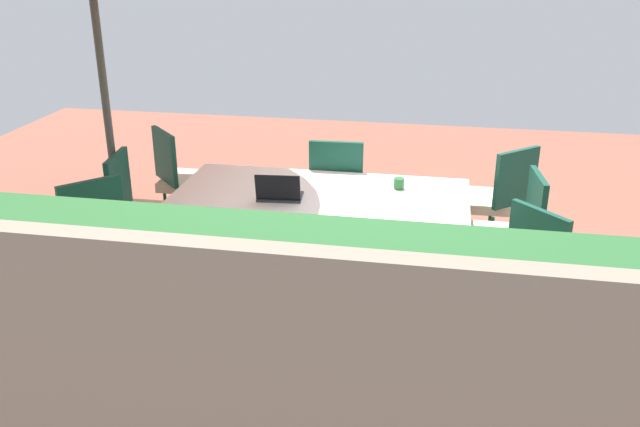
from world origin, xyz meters
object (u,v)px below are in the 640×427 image
(chair_northeast, at_px, (104,246))
(chair_southeast, at_px, (183,176))
(cup, at_px, (399,183))
(chair_south, at_px, (338,186))
(dining_table, at_px, (320,201))
(chair_northwest, at_px, (517,279))
(chair_southwest, at_px, (499,196))
(chair_east, at_px, (140,208))
(laptop, at_px, (279,193))
(chair_west, at_px, (511,231))

(chair_northeast, height_order, chair_southeast, same)
(cup, bearing_deg, chair_south, -42.40)
(dining_table, relative_size, chair_northeast, 2.20)
(chair_northwest, distance_m, cup, 1.28)
(chair_southwest, bearing_deg, dining_table, -14.57)
(chair_east, relative_size, chair_northwest, 1.00)
(chair_east, distance_m, cup, 2.00)
(chair_east, bearing_deg, laptop, -102.40)
(chair_northeast, bearing_deg, laptop, -19.16)
(chair_west, height_order, cup, chair_west)
(chair_northwest, xyz_separation_m, laptop, (1.63, -0.58, 0.24))
(dining_table, height_order, chair_northwest, chair_northwest)
(laptop, bearing_deg, chair_southwest, -156.94)
(dining_table, bearing_deg, chair_south, -91.23)
(chair_southwest, bearing_deg, cup, -11.07)
(chair_northeast, xyz_separation_m, chair_northwest, (-2.72, -0.01, 0.00))
(chair_northeast, height_order, laptop, chair_northeast)
(chair_west, distance_m, chair_east, 2.79)
(dining_table, xyz_separation_m, chair_south, (-0.02, -0.73, -0.14))
(chair_west, xyz_separation_m, chair_southwest, (0.04, -0.71, 0.00))
(chair_northeast, relative_size, chair_south, 1.00)
(chair_south, relative_size, cup, 11.90)
(chair_west, distance_m, chair_southwest, 0.71)
(chair_southeast, bearing_deg, chair_east, 132.70)
(chair_northeast, xyz_separation_m, chair_south, (-1.37, -1.47, 0.00))
(chair_southeast, relative_size, laptop, 2.87)
(chair_east, distance_m, chair_northeast, 0.70)
(chair_southwest, height_order, laptop, chair_southwest)
(chair_southeast, relative_size, cup, 11.90)
(chair_northeast, bearing_deg, chair_west, -32.19)
(chair_east, height_order, laptop, chair_east)
(chair_east, bearing_deg, chair_southeast, -10.77)
(chair_northeast, height_order, cup, chair_northeast)
(chair_southeast, bearing_deg, chair_northeast, 136.40)
(chair_south, distance_m, laptop, 0.96)
(chair_northwest, height_order, chair_southeast, same)
(chair_southeast, distance_m, laptop, 1.42)
(chair_east, height_order, cup, chair_east)
(chair_west, height_order, chair_south, same)
(chair_east, distance_m, chair_southwest, 2.85)
(chair_southeast, height_order, chair_south, same)
(chair_east, height_order, chair_southeast, same)
(chair_northeast, bearing_deg, chair_east, 46.52)
(chair_west, relative_size, chair_northeast, 1.00)
(chair_east, distance_m, chair_southeast, 0.78)
(chair_southeast, bearing_deg, laptop, -172.70)
(chair_south, distance_m, cup, 0.77)
(chair_west, xyz_separation_m, laptop, (1.65, 0.17, 0.24))
(chair_east, relative_size, chair_northeast, 1.00)
(chair_west, relative_size, cup, 11.90)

